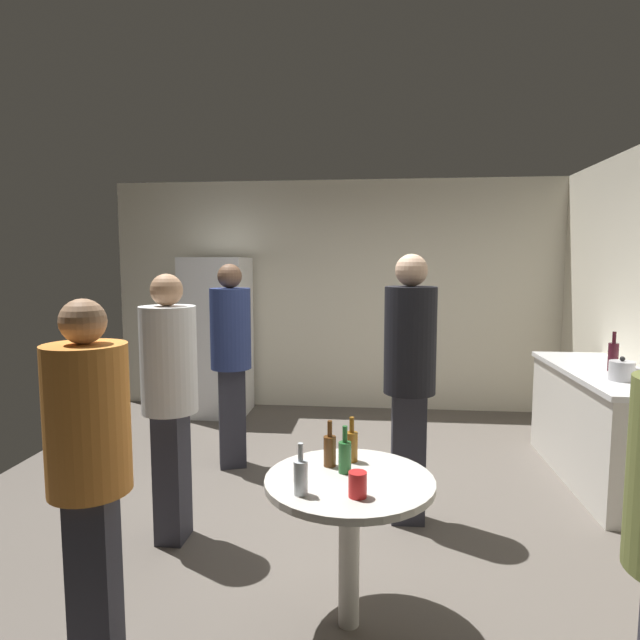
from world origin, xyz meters
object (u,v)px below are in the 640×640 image
wine_bottle_on_counter (613,356)px  beer_bottle_green (345,456)px  beer_bottle_amber (352,445)px  beer_bottle_clear (301,476)px  plastic_cup_red (358,484)px  person_in_orange_shirt (89,458)px  refrigerator (217,336)px  kettle (622,371)px  person_in_black_shirt (410,367)px  foreground_table (349,499)px  person_in_navy_shirt (231,349)px  beer_bottle_brown (330,450)px  person_in_white_shirt (170,387)px

wine_bottle_on_counter → beer_bottle_green: size_ratio=1.35×
beer_bottle_amber → beer_bottle_clear: size_ratio=1.00×
plastic_cup_red → beer_bottle_green: bearing=105.0°
person_in_orange_shirt → beer_bottle_clear: bearing=0.2°
beer_bottle_amber → plastic_cup_red: size_ratio=2.09×
refrigerator → kettle: refrigerator is taller
kettle → wine_bottle_on_counter: size_ratio=0.79×
person_in_black_shirt → beer_bottle_green: bearing=-21.3°
refrigerator → beer_bottle_green: 3.81m
wine_bottle_on_counter → foreground_table: size_ratio=0.39×
beer_bottle_clear → person_in_navy_shirt: size_ratio=0.13×
kettle → beer_bottle_clear: kettle is taller
foreground_table → beer_bottle_brown: 0.26m
person_in_black_shirt → beer_bottle_amber: bearing=-23.0°
kettle → refrigerator: bearing=151.3°
beer_bottle_brown → person_in_white_shirt: person_in_white_shirt is taller
foreground_table → beer_bottle_brown: size_ratio=3.48×
person_in_orange_shirt → person_in_black_shirt: 2.03m
foreground_table → beer_bottle_amber: beer_bottle_amber is taller
beer_bottle_amber → person_in_white_shirt: (-1.14, 0.47, 0.16)m
beer_bottle_brown → person_in_black_shirt: size_ratio=0.13×
person_in_white_shirt → person_in_orange_shirt: bearing=-85.3°
beer_bottle_brown → beer_bottle_green: same height
wine_bottle_on_counter → person_in_black_shirt: (-1.62, -0.81, 0.04)m
beer_bottle_brown → person_in_white_shirt: (-1.04, 0.55, 0.16)m
person_in_orange_shirt → beer_bottle_brown: bearing=17.0°
beer_bottle_brown → foreground_table: bearing=-53.0°
refrigerator → wine_bottle_on_counter: (3.65, -1.60, 0.12)m
beer_bottle_green → foreground_table: bearing=-67.7°
plastic_cup_red → person_in_orange_shirt: size_ratio=0.07×
refrigerator → wine_bottle_on_counter: 3.98m
person_in_black_shirt → person_in_navy_shirt: bearing=-121.7°
refrigerator → kettle: (3.56, -1.95, 0.07)m
beer_bottle_clear → kettle: bearing=40.0°
beer_bottle_amber → person_in_navy_shirt: bearing=122.7°
beer_bottle_clear → person_in_white_shirt: person_in_white_shirt is taller
person_in_orange_shirt → person_in_black_shirt: size_ratio=0.89×
kettle → beer_bottle_brown: (-1.98, -1.40, -0.15)m
person_in_white_shirt → person_in_black_shirt: bearing=15.7°
plastic_cup_red → person_in_orange_shirt: person_in_orange_shirt is taller
refrigerator → beer_bottle_clear: bearing=-68.1°
wine_bottle_on_counter → foreground_table: wine_bottle_on_counter is taller
beer_bottle_amber → person_in_navy_shirt: (-1.09, 1.70, 0.20)m
refrigerator → wine_bottle_on_counter: size_ratio=5.81×
beer_bottle_amber → beer_bottle_green: bearing=-99.7°
refrigerator → beer_bottle_clear: 3.98m
beer_bottle_amber → beer_bottle_brown: 0.13m
beer_bottle_green → plastic_cup_red: size_ratio=2.09×
refrigerator → foreground_table: 3.88m
refrigerator → wine_bottle_on_counter: bearing=-23.7°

